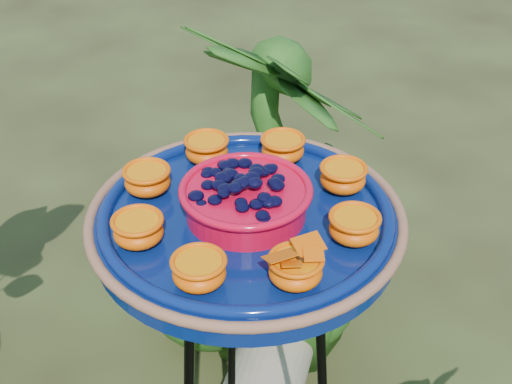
{
  "coord_description": "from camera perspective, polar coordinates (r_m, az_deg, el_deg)",
  "views": [
    {
      "loc": [
        -0.38,
        -0.83,
        1.58
      ],
      "look_at": [
        0.1,
        -0.09,
        0.97
      ],
      "focal_mm": 50.0,
      "sensor_mm": 36.0,
      "label": 1
    }
  ],
  "objects": [
    {
      "name": "shrub_back_right",
      "position": [
        1.89,
        1.8,
        -0.51
      ],
      "size": [
        0.62,
        0.62,
        0.98
      ],
      "primitive_type": "imported",
      "rotation": [
        0.0,
        0.0,
        1.71
      ],
      "color": "#1E4913",
      "rests_on": "ground"
    },
    {
      "name": "feeder_dish",
      "position": [
        1.06,
        -0.8,
        -1.87
      ],
      "size": [
        0.58,
        0.58,
        0.11
      ],
      "rotation": [
        0.0,
        0.0,
        -0.33
      ],
      "color": "#071958",
      "rests_on": "tripod_stand"
    }
  ]
}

